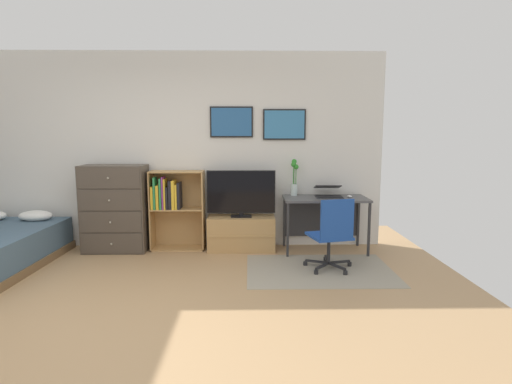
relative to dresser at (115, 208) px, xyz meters
The scene contains 12 objects.
ground_plane 2.32m from the dresser, 73.87° to the right, with size 7.20×7.20×0.00m, color tan.
wall_back_with_posters 1.04m from the dresser, 23.21° to the left, with size 6.12×0.09×2.70m.
area_rug 2.84m from the dresser, 18.17° to the right, with size 1.70×1.20×0.01m, color #9E937F.
dresser is the anchor object (origin of this frame).
bookshelf 0.78m from the dresser, ahead, with size 0.73×0.30×1.09m.
tv_stand 1.74m from the dresser, ahead, with size 0.91×0.41×0.46m.
television 1.72m from the dresser, ahead, with size 0.93×0.16×0.64m.
desk 2.84m from the dresser, ahead, with size 1.11×0.58×0.74m.
office_chair 2.92m from the dresser, 17.74° to the right, with size 0.58×0.57×0.86m.
laptop 2.91m from the dresser, ahead, with size 0.37×0.39×0.16m.
computer_mouse 3.17m from the dresser, ahead, with size 0.06×0.10×0.03m, color silver.
bamboo_vase 2.47m from the dresser, ahead, with size 0.10×0.09×0.50m.
Camera 1 is at (1.19, -3.30, 1.58)m, focal length 28.56 mm.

